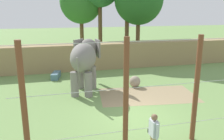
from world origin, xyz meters
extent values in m
plane|color=#6B8E4C|center=(0.00, 0.00, 0.00)|extent=(120.00, 120.00, 0.00)
cube|color=#937F5B|center=(1.73, 2.61, 0.00)|extent=(6.08, 3.87, 0.01)
cube|color=#997F56|center=(0.00, 10.19, 1.10)|extent=(36.00, 1.80, 2.20)
cylinder|color=gray|center=(-2.04, 4.98, 0.75)|extent=(0.47, 0.47, 1.50)
cylinder|color=gray|center=(-1.26, 4.70, 0.75)|extent=(0.47, 0.47, 1.50)
cylinder|color=gray|center=(-2.55, 3.54, 0.75)|extent=(0.47, 0.47, 1.50)
cylinder|color=gray|center=(-1.78, 3.26, 0.75)|extent=(0.47, 0.47, 1.50)
ellipsoid|color=gray|center=(-1.91, 4.12, 2.22)|extent=(2.34, 3.12, 1.71)
ellipsoid|color=gray|center=(-1.33, 5.76, 2.52)|extent=(1.46, 1.39, 1.23)
cube|color=gray|center=(-1.97, 5.88, 2.52)|extent=(0.75, 0.76, 1.18)
cube|color=gray|center=(-0.76, 5.45, 2.52)|extent=(0.20, 0.97, 1.18)
cylinder|color=gray|center=(-1.17, 6.20, 2.08)|extent=(0.50, 0.61, 0.67)
cylinder|color=gray|center=(-1.13, 6.32, 1.61)|extent=(0.39, 0.45, 0.63)
cylinder|color=gray|center=(-1.10, 6.40, 1.17)|extent=(0.28, 0.28, 0.59)
cylinder|color=gray|center=(-2.43, 2.66, 2.12)|extent=(0.21, 0.34, 0.85)
sphere|color=gray|center=(1.51, 4.30, 0.37)|extent=(0.74, 0.74, 0.74)
cylinder|color=brown|center=(-4.72, -2.52, 2.08)|extent=(0.20, 0.20, 4.16)
cylinder|color=brown|center=(-1.34, -2.52, 2.08)|extent=(0.20, 0.20, 4.16)
cylinder|color=brown|center=(1.45, -2.52, 2.08)|extent=(0.20, 0.20, 4.16)
cylinder|color=#B7B7BC|center=(0.00, -2.52, 0.75)|extent=(10.43, 0.02, 0.02)
cylinder|color=#B7B7BC|center=(0.00, -2.52, 2.37)|extent=(10.43, 0.02, 0.02)
cylinder|color=#B7B7BC|center=(0.00, -2.52, 3.99)|extent=(10.43, 0.02, 0.02)
cube|color=silver|center=(-0.60, -3.32, 1.16)|extent=(0.23, 0.37, 0.56)
sphere|color=#846047|center=(-0.60, -3.32, 1.56)|extent=(0.22, 0.22, 0.22)
cylinder|color=silver|center=(-0.59, -3.56, 1.16)|extent=(0.09, 0.09, 0.54)
cylinder|color=silver|center=(-0.61, -3.08, 1.16)|extent=(0.09, 0.09, 0.54)
cube|color=black|center=(-0.69, -3.06, 0.94)|extent=(0.02, 0.07, 0.14)
cube|color=slate|center=(-3.53, 7.75, 0.22)|extent=(0.81, 1.48, 0.44)
cylinder|color=brown|center=(1.72, 16.39, 2.85)|extent=(0.44, 0.44, 5.69)
cylinder|color=brown|center=(4.28, 14.62, 3.18)|extent=(0.44, 0.44, 6.37)
cylinder|color=brown|center=(5.43, 14.30, 1.97)|extent=(0.44, 0.44, 3.94)
cylinder|color=brown|center=(-0.17, 17.82, 1.96)|extent=(0.44, 0.44, 3.92)
ellipsoid|color=#2D6B28|center=(-0.17, 17.82, 5.93)|extent=(4.74, 4.74, 4.97)
camera|label=1|loc=(-3.78, -9.95, 5.02)|focal=38.03mm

